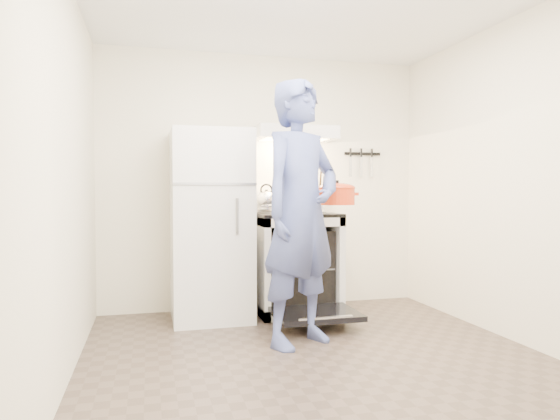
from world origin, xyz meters
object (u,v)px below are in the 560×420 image
object	(u,v)px
tea_kettle	(266,198)
person	(301,212)
refrigerator	(211,225)
stove_body	(296,264)
dutch_oven	(337,196)

from	to	relation	value
tea_kettle	person	bearing A→B (deg)	-89.79
refrigerator	tea_kettle	distance (m)	0.64
refrigerator	tea_kettle	world-z (taller)	refrigerator
refrigerator	person	size ratio (longest dim) A/B	0.85
stove_body	refrigerator	bearing A→B (deg)	-178.23
tea_kettle	dutch_oven	bearing A→B (deg)	-64.51
person	refrigerator	bearing A→B (deg)	92.66
stove_body	tea_kettle	size ratio (longest dim) A/B	3.30
tea_kettle	person	distance (m)	1.13
person	stove_body	bearing A→B (deg)	46.99
person	dutch_oven	size ratio (longest dim) A/B	5.42
stove_body	dutch_oven	size ratio (longest dim) A/B	2.49
person	tea_kettle	bearing A→B (deg)	61.47
dutch_oven	refrigerator	bearing A→B (deg)	146.15
stove_body	dutch_oven	bearing A→B (deg)	-77.14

